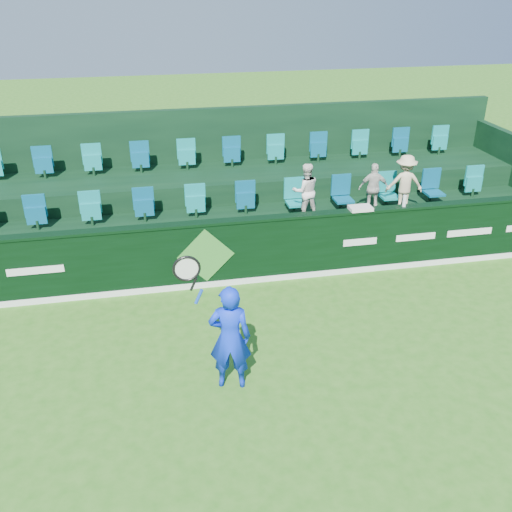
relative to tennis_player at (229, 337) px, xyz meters
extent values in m
plane|color=#2B6A19|center=(0.01, -0.91, -0.86)|extent=(60.00, 60.00, 0.00)
cube|color=black|center=(0.01, 3.09, -0.21)|extent=(16.00, 0.20, 1.30)
cube|color=black|center=(0.01, 3.09, 0.47)|extent=(16.00, 0.24, 0.05)
cube|color=white|center=(0.01, 2.98, -0.80)|extent=(16.00, 0.02, 0.12)
cube|color=#38832F|center=(0.01, 2.97, -0.16)|extent=(1.10, 0.02, 1.10)
cube|color=white|center=(-3.09, 2.97, -0.16)|extent=(1.00, 0.01, 0.14)
cube|color=white|center=(3.11, 2.97, -0.16)|extent=(0.70, 0.01, 0.14)
cube|color=white|center=(4.31, 2.97, -0.16)|extent=(0.85, 0.01, 0.14)
cube|color=white|center=(5.51, 2.97, -0.16)|extent=(1.00, 0.01, 0.14)
cube|color=black|center=(0.01, 4.19, -0.46)|extent=(16.00, 2.00, 0.80)
cube|color=black|center=(0.01, 6.09, -0.21)|extent=(16.00, 1.80, 1.30)
cube|color=black|center=(0.01, 7.09, 0.44)|extent=(16.00, 0.20, 2.60)
cube|color=#118987|center=(0.01, 4.59, 0.24)|extent=(13.50, 0.50, 0.60)
cube|color=#118987|center=(0.01, 6.39, 0.74)|extent=(13.50, 0.50, 0.60)
imported|color=#0D2EEA|center=(0.01, 0.00, -0.02)|extent=(0.68, 0.51, 1.67)
cylinder|color=#143FBF|center=(-0.42, -0.10, 0.77)|extent=(0.13, 0.04, 0.22)
cylinder|color=black|center=(-0.48, -0.10, 0.97)|extent=(0.11, 0.03, 0.20)
torus|color=black|center=(-0.56, -0.10, 1.21)|extent=(0.50, 0.04, 0.50)
cylinder|color=silver|center=(-0.56, -0.10, 1.21)|extent=(0.41, 0.01, 0.41)
imported|color=white|center=(2.30, 4.21, 0.54)|extent=(0.59, 0.47, 1.20)
imported|color=beige|center=(3.83, 4.21, 0.50)|extent=(0.69, 0.40, 1.10)
imported|color=beige|center=(4.54, 4.21, 0.57)|extent=(0.88, 0.61, 1.25)
cube|color=silver|center=(3.10, 3.09, 0.53)|extent=(0.45, 0.29, 0.07)
cylinder|color=white|center=(4.02, 3.09, 0.61)|extent=(0.07, 0.07, 0.23)
camera|label=1|loc=(-0.96, -6.73, 4.69)|focal=40.00mm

